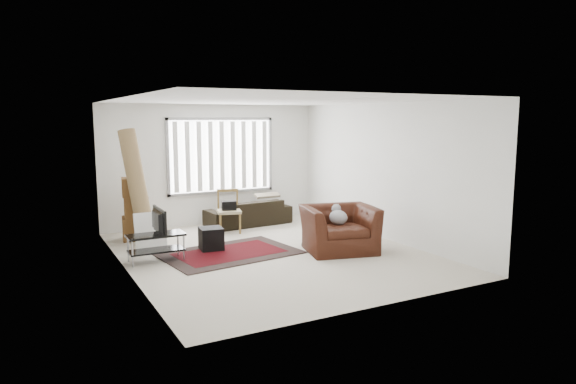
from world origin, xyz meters
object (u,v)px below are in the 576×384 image
armchair (339,225)px  moving_boxes (135,211)px  tv_stand (156,242)px  sofa (248,209)px  side_chair (229,209)px

armchair → moving_boxes: bearing=153.7°
moving_boxes → armchair: moving_boxes is taller
tv_stand → armchair: bearing=-15.8°
tv_stand → armchair: size_ratio=0.63×
tv_stand → sofa: sofa is taller
tv_stand → side_chair: size_ratio=1.05×
tv_stand → moving_boxes: 1.78m
moving_boxes → sofa: size_ratio=0.64×
tv_stand → side_chair: (1.92, 1.52, 0.15)m
side_chair → armchair: size_ratio=0.60×
side_chair → tv_stand: bearing=-126.3°
sofa → tv_stand: bearing=33.4°
moving_boxes → sofa: bearing=5.5°
moving_boxes → sofa: (2.54, 0.25, -0.21)m
tv_stand → sofa: (2.57, 2.01, 0.03)m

